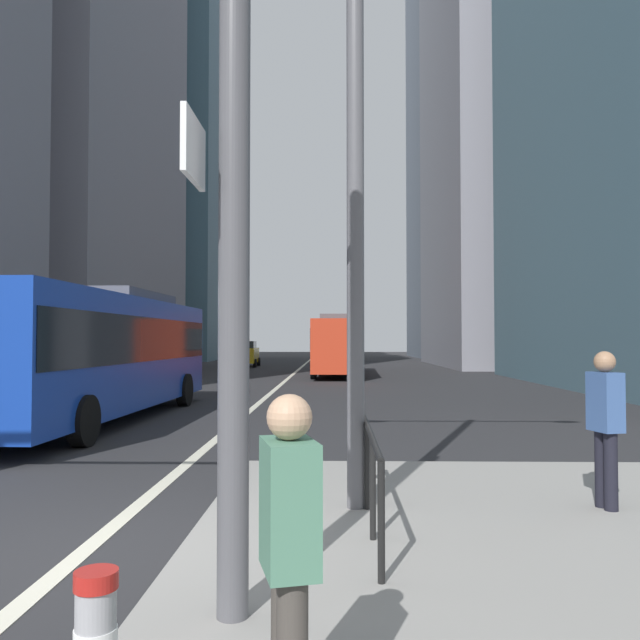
{
  "coord_description": "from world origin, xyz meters",
  "views": [
    {
      "loc": [
        2.43,
        -6.1,
        2.06
      ],
      "look_at": [
        1.53,
        34.55,
        3.31
      ],
      "focal_mm": 35.81,
      "sensor_mm": 36.0,
      "label": 1
    }
  ],
  "objects_px": {
    "pedestrian_walking": "(289,549)",
    "car_receding_near": "(332,351)",
    "city_bus_red_receding": "(338,343)",
    "car_receding_far": "(350,350)",
    "street_lamp_post": "(355,62)",
    "car_oncoming_mid": "(245,354)",
    "city_bus_blue_oncoming": "(100,348)",
    "pedestrian_far": "(605,420)"
  },
  "relations": [
    {
      "from": "car_receding_far",
      "to": "pedestrian_walking",
      "type": "height_order",
      "value": "car_receding_far"
    },
    {
      "from": "car_receding_near",
      "to": "pedestrian_walking",
      "type": "relative_size",
      "value": 2.81
    },
    {
      "from": "city_bus_blue_oncoming",
      "to": "pedestrian_far",
      "type": "height_order",
      "value": "city_bus_blue_oncoming"
    },
    {
      "from": "city_bus_red_receding",
      "to": "street_lamp_post",
      "type": "xyz_separation_m",
      "value": [
        0.01,
        -29.27,
        3.45
      ]
    },
    {
      "from": "city_bus_blue_oncoming",
      "to": "car_receding_near",
      "type": "height_order",
      "value": "city_bus_blue_oncoming"
    },
    {
      "from": "car_receding_near",
      "to": "street_lamp_post",
      "type": "relative_size",
      "value": 0.58
    },
    {
      "from": "city_bus_red_receding",
      "to": "street_lamp_post",
      "type": "relative_size",
      "value": 1.4
    },
    {
      "from": "car_oncoming_mid",
      "to": "car_receding_far",
      "type": "relative_size",
      "value": 1.06
    },
    {
      "from": "car_oncoming_mid",
      "to": "pedestrian_far",
      "type": "distance_m",
      "value": 42.12
    },
    {
      "from": "city_bus_blue_oncoming",
      "to": "pedestrian_far",
      "type": "bearing_deg",
      "value": -43.94
    },
    {
      "from": "car_oncoming_mid",
      "to": "street_lamp_post",
      "type": "distance_m",
      "value": 41.79
    },
    {
      "from": "pedestrian_walking",
      "to": "car_receding_far",
      "type": "bearing_deg",
      "value": 88.26
    },
    {
      "from": "car_oncoming_mid",
      "to": "car_receding_far",
      "type": "bearing_deg",
      "value": 62.3
    },
    {
      "from": "city_bus_red_receding",
      "to": "car_receding_far",
      "type": "relative_size",
      "value": 2.54
    },
    {
      "from": "city_bus_blue_oncoming",
      "to": "pedestrian_walking",
      "type": "relative_size",
      "value": 7.14
    },
    {
      "from": "car_receding_far",
      "to": "street_lamp_post",
      "type": "height_order",
      "value": "street_lamp_post"
    },
    {
      "from": "car_receding_near",
      "to": "car_receding_far",
      "type": "relative_size",
      "value": 1.06
    },
    {
      "from": "car_receding_near",
      "to": "pedestrian_far",
      "type": "bearing_deg",
      "value": -86.44
    },
    {
      "from": "car_receding_far",
      "to": "city_bus_blue_oncoming",
      "type": "bearing_deg",
      "value": -98.91
    },
    {
      "from": "car_oncoming_mid",
      "to": "street_lamp_post",
      "type": "xyz_separation_m",
      "value": [
        7.01,
        -40.97,
        4.29
      ]
    },
    {
      "from": "car_receding_near",
      "to": "pedestrian_far",
      "type": "height_order",
      "value": "car_receding_near"
    },
    {
      "from": "car_receding_near",
      "to": "car_receding_far",
      "type": "bearing_deg",
      "value": 69.47
    },
    {
      "from": "car_receding_far",
      "to": "pedestrian_walking",
      "type": "relative_size",
      "value": 2.66
    },
    {
      "from": "street_lamp_post",
      "to": "car_oncoming_mid",
      "type": "bearing_deg",
      "value": 99.71
    },
    {
      "from": "car_receding_far",
      "to": "car_receding_near",
      "type": "bearing_deg",
      "value": -110.53
    },
    {
      "from": "street_lamp_post",
      "to": "car_receding_far",
      "type": "bearing_deg",
      "value": 88.59
    },
    {
      "from": "street_lamp_post",
      "to": "pedestrian_walking",
      "type": "relative_size",
      "value": 4.85
    },
    {
      "from": "city_bus_red_receding",
      "to": "car_receding_near",
      "type": "bearing_deg",
      "value": 90.99
    },
    {
      "from": "city_bus_blue_oncoming",
      "to": "city_bus_red_receding",
      "type": "relative_size",
      "value": 1.05
    },
    {
      "from": "city_bus_blue_oncoming",
      "to": "street_lamp_post",
      "type": "height_order",
      "value": "street_lamp_post"
    },
    {
      "from": "city_bus_red_receding",
      "to": "car_receding_far",
      "type": "bearing_deg",
      "value": 87.07
    },
    {
      "from": "street_lamp_post",
      "to": "city_bus_blue_oncoming",
      "type": "bearing_deg",
      "value": 125.37
    },
    {
      "from": "car_oncoming_mid",
      "to": "car_receding_near",
      "type": "bearing_deg",
      "value": 59.46
    },
    {
      "from": "car_oncoming_mid",
      "to": "car_receding_near",
      "type": "relative_size",
      "value": 1.0
    },
    {
      "from": "pedestrian_walking",
      "to": "pedestrian_far",
      "type": "xyz_separation_m",
      "value": [
        3.3,
        4.26,
        0.08
      ]
    },
    {
      "from": "car_oncoming_mid",
      "to": "car_receding_far",
      "type": "xyz_separation_m",
      "value": [
        8.41,
        16.03,
        -0.0
      ]
    },
    {
      "from": "car_oncoming_mid",
      "to": "pedestrian_walking",
      "type": "xyz_separation_m",
      "value": [
        6.55,
        -45.21,
        0.07
      ]
    },
    {
      "from": "city_bus_red_receding",
      "to": "pedestrian_walking",
      "type": "relative_size",
      "value": 6.78
    },
    {
      "from": "city_bus_red_receding",
      "to": "car_oncoming_mid",
      "type": "distance_m",
      "value": 13.66
    },
    {
      "from": "car_receding_far",
      "to": "pedestrian_walking",
      "type": "bearing_deg",
      "value": -91.74
    },
    {
      "from": "pedestrian_walking",
      "to": "car_receding_near",
      "type": "bearing_deg",
      "value": 89.95
    },
    {
      "from": "city_bus_blue_oncoming",
      "to": "pedestrian_far",
      "type": "xyz_separation_m",
      "value": [
        9.01,
        -8.68,
        -0.69
      ]
    }
  ]
}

